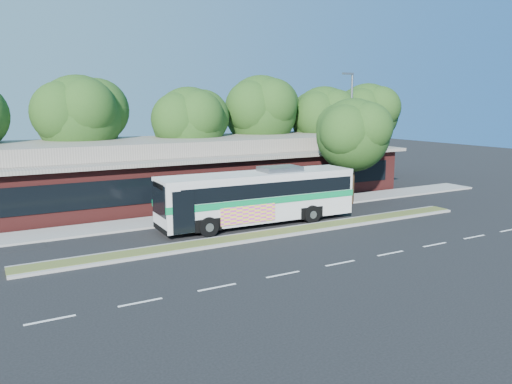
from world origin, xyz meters
TOP-DOWN VIEW (x-y plane):
  - ground at (0.00, 0.00)m, footprint 120.00×120.00m
  - median_strip at (0.00, 0.60)m, footprint 26.00×1.10m
  - sidewalk at (0.00, 6.40)m, footprint 44.00×2.60m
  - plaza_building at (0.00, 12.99)m, footprint 33.20×11.20m
  - lamp_post at (9.56, 6.00)m, footprint 0.93×0.18m
  - tree_bg_b at (-6.57, 16.14)m, footprint 6.69×6.00m
  - tree_bg_c at (1.40, 15.13)m, footprint 6.24×5.60m
  - tree_bg_d at (8.45, 16.15)m, footprint 6.91×6.20m
  - tree_bg_e at (14.42, 15.14)m, footprint 6.47×5.80m
  - tree_bg_f at (20.43, 16.14)m, footprint 6.69×6.00m
  - transit_bus at (0.45, 3.08)m, footprint 11.91×3.01m
  - sedan at (-9.72, 9.64)m, footprint 4.64×2.99m
  - sidewalk_tree at (9.58, 5.42)m, footprint 5.66×5.08m

SIDE VIEW (x-z plane):
  - ground at x=0.00m, z-range 0.00..0.00m
  - sidewalk at x=0.00m, z-range 0.00..0.12m
  - median_strip at x=0.00m, z-range 0.00..0.15m
  - sedan at x=-9.72m, z-range 0.00..1.25m
  - transit_bus at x=0.45m, z-range 0.19..3.51m
  - plaza_building at x=0.00m, z-range -0.10..4.35m
  - lamp_post at x=9.56m, z-range 0.37..9.44m
  - sidewalk_tree at x=9.58m, z-range 1.26..8.61m
  - tree_bg_c at x=1.40m, z-range 1.46..9.72m
  - tree_bg_e at x=14.42m, z-range 1.49..10.00m
  - tree_bg_f at x=20.43m, z-range 1.60..10.52m
  - tree_bg_b at x=-6.57m, z-range 1.64..10.64m
  - tree_bg_d at x=8.45m, z-range 1.73..11.10m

